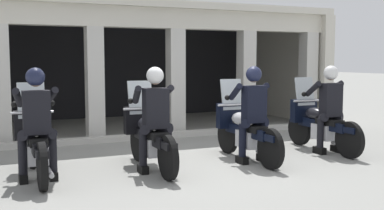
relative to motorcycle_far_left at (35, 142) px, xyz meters
The scene contains 11 objects.
ground_plane 3.86m from the motorcycle_far_left, 48.91° to the left, with size 80.00×80.00×0.00m, color gray.
station_building 5.69m from the motorcycle_far_left, 64.06° to the left, with size 10.33×4.25×2.97m.
kerb_strip 3.42m from the motorcycle_far_left, 44.73° to the left, with size 9.83×0.24×0.12m, color #B7B5AD.
motorcycle_far_left is the anchor object (origin of this frame).
police_officer_far_left 0.52m from the motorcycle_far_left, 90.26° to the right, with size 0.63×0.61×1.58m.
motorcycle_center_left 1.69m from the motorcycle_far_left, ahead, with size 0.62×2.04×1.35m.
police_officer_center_left 1.79m from the motorcycle_far_left, 14.43° to the right, with size 0.63×0.61×1.58m.
motorcycle_center_right 3.36m from the motorcycle_far_left, ahead, with size 0.62×2.04×1.35m.
police_officer_center_right 3.42m from the motorcycle_far_left, ahead, with size 0.63×0.61×1.58m.
motorcycle_far_right 5.04m from the motorcycle_far_left, ahead, with size 0.62×2.04×1.35m.
police_officer_far_right 5.07m from the motorcycle_far_left, ahead, with size 0.63×0.61×1.58m.
Camera 1 is at (-3.14, -6.92, 1.70)m, focal length 43.90 mm.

